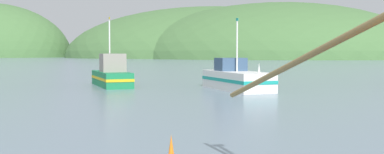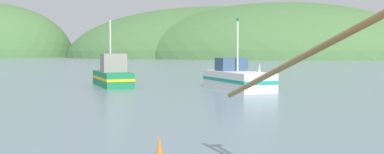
# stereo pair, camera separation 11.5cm
# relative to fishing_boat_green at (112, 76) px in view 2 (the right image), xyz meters

# --- Properties ---
(hill_mid_left) EXTENTS (128.23, 102.58, 48.43)m
(hill_mid_left) POSITION_rel_fishing_boat_green_xyz_m (22.27, 170.52, -0.86)
(hill_mid_left) COLOR #47703D
(hill_mid_left) RESTS_ON ground
(hill_far_center) EXTENTS (146.28, 117.02, 50.18)m
(hill_far_center) POSITION_rel_fishing_boat_green_xyz_m (-9.42, 194.29, -0.86)
(hill_far_center) COLOR #47703D
(hill_far_center) RESTS_ON ground
(fishing_boat_green) EXTENTS (5.26, 7.38, 5.62)m
(fishing_boat_green) POSITION_rel_fishing_boat_green_xyz_m (0.00, 0.00, 0.00)
(fishing_boat_green) COLOR #197A47
(fishing_boat_green) RESTS_ON ground
(fishing_boat_white) EXTENTS (5.71, 8.05, 5.23)m
(fishing_boat_white) POSITION_rel_fishing_boat_green_xyz_m (10.09, -1.98, -0.06)
(fishing_boat_white) COLOR white
(fishing_boat_white) RESTS_ON ground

